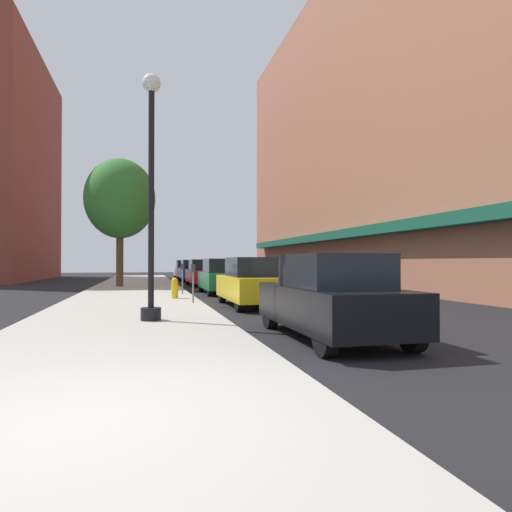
{
  "coord_description": "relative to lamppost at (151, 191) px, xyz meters",
  "views": [
    {
      "loc": [
        0.44,
        -4.26,
        1.51
      ],
      "look_at": [
        7.19,
        22.97,
        1.88
      ],
      "focal_mm": 31.6,
      "sensor_mm": 36.0,
      "label": 1
    }
  ],
  "objects": [
    {
      "name": "car_blue",
      "position": [
        3.41,
        23.81,
        -2.39
      ],
      "size": [
        1.8,
        4.3,
        1.66
      ],
      "rotation": [
        0.0,
        0.0,
        0.02
      ],
      "color": "black",
      "rests_on": "ground"
    },
    {
      "name": "car_white",
      "position": [
        3.41,
        29.92,
        -2.39
      ],
      "size": [
        1.8,
        4.3,
        1.66
      ],
      "rotation": [
        0.0,
        0.0,
        -0.03
      ],
      "color": "black",
      "rests_on": "ground"
    },
    {
      "name": "parking_meter_near",
      "position": [
        1.46,
        8.84,
        -2.25
      ],
      "size": [
        0.14,
        0.09,
        1.31
      ],
      "color": "slate",
      "rests_on": "sidewalk_slab"
    },
    {
      "name": "car_green",
      "position": [
        3.41,
        10.09,
        -2.39
      ],
      "size": [
        1.8,
        4.3,
        1.66
      ],
      "rotation": [
        0.0,
        0.0,
        -0.02
      ],
      "color": "black",
      "rests_on": "ground"
    },
    {
      "name": "building_far_background",
      "position": [
        -11.6,
        30.25,
        6.13
      ],
      "size": [
        6.8,
        18.0,
        18.71
      ],
      "color": "brown",
      "rests_on": "ground"
    },
    {
      "name": "tree_near",
      "position": [
        -1.53,
        15.82,
        1.91
      ],
      "size": [
        3.97,
        3.97,
        7.3
      ],
      "color": "#4C3823",
      "rests_on": "sidewalk_slab"
    },
    {
      "name": "ground_plane",
      "position": [
        3.41,
        11.25,
        -3.2
      ],
      "size": [
        90.0,
        90.0,
        0.0
      ],
      "primitive_type": "plane",
      "color": "black"
    },
    {
      "name": "car_red",
      "position": [
        3.41,
        17.39,
        -2.39
      ],
      "size": [
        1.8,
        4.3,
        1.66
      ],
      "rotation": [
        0.0,
        0.0,
        -0.02
      ],
      "color": "black",
      "rests_on": "ground"
    },
    {
      "name": "lamppost",
      "position": [
        0.0,
        0.0,
        0.0
      ],
      "size": [
        0.48,
        0.48,
        5.9
      ],
      "color": "black",
      "rests_on": "sidewalk_slab"
    },
    {
      "name": "car_black",
      "position": [
        3.41,
        -2.79,
        -2.39
      ],
      "size": [
        1.8,
        4.3,
        1.66
      ],
      "rotation": [
        0.0,
        0.0,
        0.03
      ],
      "color": "black",
      "rests_on": "ground"
    },
    {
      "name": "building_right_brick",
      "position": [
        14.4,
        15.25,
        7.14
      ],
      "size": [
        6.8,
        40.0,
        20.72
      ],
      "color": "#9E6047",
      "rests_on": "ground"
    },
    {
      "name": "car_yellow",
      "position": [
        3.41,
        3.81,
        -2.39
      ],
      "size": [
        1.8,
        4.3,
        1.66
      ],
      "rotation": [
        0.0,
        0.0,
        -0.02
      ],
      "color": "black",
      "rests_on": "ground"
    },
    {
      "name": "sidewalk_slab",
      "position": [
        -0.59,
        12.25,
        -3.14
      ],
      "size": [
        4.8,
        50.0,
        0.12
      ],
      "primitive_type": "cube",
      "color": "#A8A399",
      "rests_on": "ground"
    },
    {
      "name": "fire_hydrant",
      "position": [
        0.97,
        6.46,
        -2.68
      ],
      "size": [
        0.33,
        0.26,
        0.79
      ],
      "color": "gold",
      "rests_on": "sidewalk_slab"
    },
    {
      "name": "parking_meter_far",
      "position": [
        1.46,
        4.4,
        -2.25
      ],
      "size": [
        0.14,
        0.09,
        1.31
      ],
      "color": "slate",
      "rests_on": "sidewalk_slab"
    }
  ]
}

